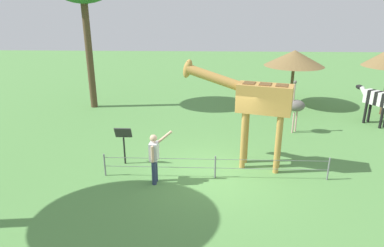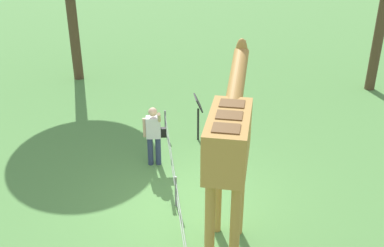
% 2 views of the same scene
% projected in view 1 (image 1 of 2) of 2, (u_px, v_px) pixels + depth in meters
% --- Properties ---
extents(ground_plane, '(60.00, 60.00, 0.00)m').
position_uv_depth(ground_plane, '(215.00, 174.00, 10.96)').
color(ground_plane, '#568E47').
extents(giraffe, '(3.61, 1.50, 3.53)m').
position_uv_depth(giraffe, '(255.00, 102.00, 10.76)').
color(giraffe, '#BC8942').
rests_on(giraffe, ground_plane).
extents(visitor, '(0.68, 0.59, 1.67)m').
position_uv_depth(visitor, '(154.00, 156.00, 10.14)').
color(visitor, navy).
rests_on(visitor, ground_plane).
extents(zebra, '(1.18, 1.71, 1.66)m').
position_uv_depth(zebra, '(377.00, 100.00, 15.07)').
color(zebra, black).
rests_on(zebra, ground_plane).
extents(ostrich, '(0.70, 0.56, 2.25)m').
position_uv_depth(ostrich, '(296.00, 106.00, 14.14)').
color(ostrich, '#CC9E93').
rests_on(ostrich, ground_plane).
extents(shade_hut_far, '(3.09, 3.09, 2.95)m').
position_uv_depth(shade_hut_far, '(294.00, 58.00, 17.54)').
color(shade_hut_far, brown).
rests_on(shade_hut_far, ground_plane).
extents(info_sign, '(0.56, 0.21, 1.32)m').
position_uv_depth(info_sign, '(124.00, 138.00, 11.37)').
color(info_sign, black).
rests_on(info_sign, ground_plane).
extents(wire_fence, '(7.05, 0.05, 0.75)m').
position_uv_depth(wire_fence, '(215.00, 166.00, 10.59)').
color(wire_fence, slate).
rests_on(wire_fence, ground_plane).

